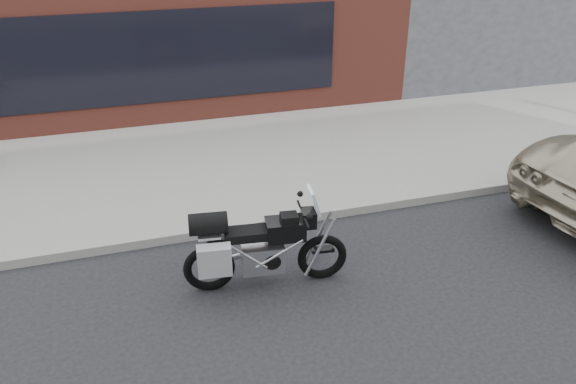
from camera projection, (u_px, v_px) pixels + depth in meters
name	position (u px, v px, depth m)	size (l,w,h in m)	color
near_sidewalk	(228.00, 154.00, 11.63)	(44.00, 6.00, 0.15)	gray
motorcycle	(255.00, 248.00, 7.51)	(2.26, 0.73, 1.43)	black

